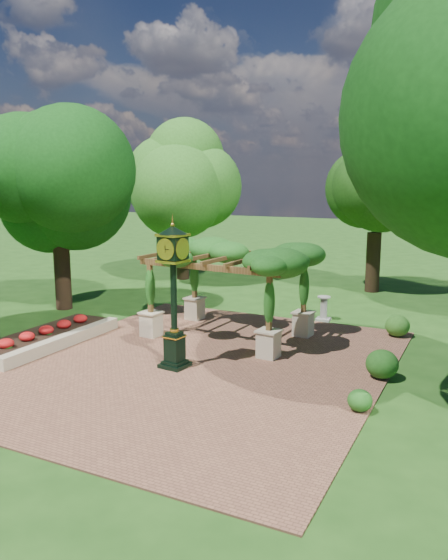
% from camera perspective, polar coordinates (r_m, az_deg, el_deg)
% --- Properties ---
extents(ground, '(120.00, 120.00, 0.00)m').
position_cam_1_polar(ground, '(14.85, -4.36, -9.97)').
color(ground, '#1E4714').
rests_on(ground, ground).
extents(brick_plaza, '(10.00, 12.00, 0.04)m').
position_cam_1_polar(brick_plaza, '(15.66, -2.47, -8.77)').
color(brick_plaza, brown).
rests_on(brick_plaza, ground).
extents(border_wall, '(0.35, 5.00, 0.40)m').
position_cam_1_polar(border_wall, '(17.83, -16.42, -6.18)').
color(border_wall, '#C6B793').
rests_on(border_wall, ground).
extents(flower_bed, '(1.50, 5.00, 0.36)m').
position_cam_1_polar(flower_bed, '(18.44, -18.48, -5.81)').
color(flower_bed, red).
rests_on(flower_bed, ground).
extents(pedestal_clock, '(0.87, 0.87, 4.01)m').
position_cam_1_polar(pedestal_clock, '(14.82, -5.31, -0.37)').
color(pedestal_clock, black).
rests_on(pedestal_clock, brick_plaza).
extents(pergola, '(5.25, 3.53, 3.17)m').
position_cam_1_polar(pergola, '(17.74, 0.34, 2.13)').
color(pergola, beige).
rests_on(pergola, brick_plaza).
extents(sundial, '(0.54, 0.54, 0.92)m').
position_cam_1_polar(sundial, '(20.62, 10.37, -3.09)').
color(sundial, gray).
rests_on(sundial, ground).
extents(shrub_front, '(0.64, 0.64, 0.50)m').
position_cam_1_polar(shrub_front, '(12.90, 14.01, -12.11)').
color(shrub_front, '#205819').
rests_on(shrub_front, brick_plaza).
extents(shrub_mid, '(1.07, 1.07, 0.76)m').
position_cam_1_polar(shrub_mid, '(15.01, 16.19, -8.43)').
color(shrub_mid, '#1D4C15').
rests_on(shrub_mid, brick_plaza).
extents(shrub_back, '(0.85, 0.85, 0.72)m').
position_cam_1_polar(shrub_back, '(19.04, 17.67, -4.57)').
color(shrub_back, '#2D621C').
rests_on(shrub_back, brick_plaza).
extents(tree_west_near, '(4.36, 4.36, 7.43)m').
position_cam_1_polar(tree_west_near, '(22.57, -17.00, 9.83)').
color(tree_west_near, black).
rests_on(tree_west_near, ground).
extents(tree_west_far, '(4.27, 4.27, 7.41)m').
position_cam_1_polar(tree_west_far, '(28.46, -4.45, 10.26)').
color(tree_west_far, black).
rests_on(tree_west_far, ground).
extents(tree_north, '(3.56, 3.56, 7.15)m').
position_cam_1_polar(tree_north, '(25.99, 15.68, 9.44)').
color(tree_north, black).
rests_on(tree_north, ground).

